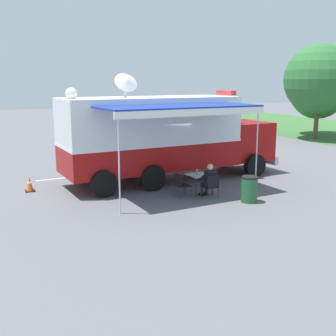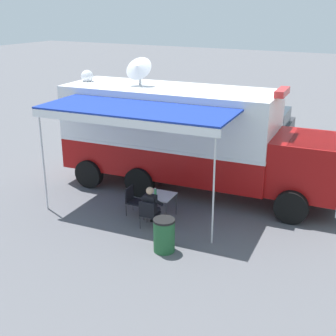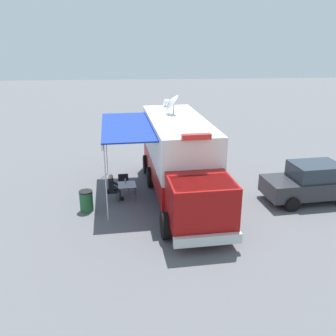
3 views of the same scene
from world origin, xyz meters
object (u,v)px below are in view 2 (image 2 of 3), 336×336
Objects in this scene: folding_table at (160,197)px; seated_responder at (151,205)px; trash_bin at (164,235)px; traffic_cone at (72,155)px; command_truck at (189,136)px; folding_chair_at_table at (149,212)px; water_bottle at (155,192)px; car_behind_truck at (267,130)px; folding_chair_beside_table at (133,199)px.

folding_table is 0.69× the size of seated_responder.
traffic_cone is at bearing -123.94° from trash_bin.
command_truck reaches higher than folding_chair_at_table.
water_bottle is (0.06, -0.12, 0.16)m from folding_table.
command_truck is at bearing -177.77° from water_bottle.
car_behind_truck is (-5.88, 1.02, -1.06)m from command_truck.
trash_bin is at bearing 36.06° from water_bottle.
traffic_cone is (-4.59, -6.82, -0.18)m from trash_bin.
command_truck is 16.64× the size of traffic_cone.
folding_chair_at_table is at bearing -4.55° from car_behind_truck.
folding_chair_beside_table reaches higher than traffic_cone.
water_bottle is 0.83m from folding_chair_at_table.
car_behind_truck is at bearing 175.45° from folding_chair_at_table.
traffic_cone is (-3.69, -5.82, -0.23)m from folding_chair_at_table.
command_truck is at bearing 85.21° from traffic_cone.
folding_chair_beside_table is (0.19, -0.85, -0.16)m from folding_table.
folding_table is 0.20× the size of car_behind_truck.
folding_chair_at_table is 1.34m from trash_bin.
trash_bin is 0.21× the size of car_behind_truck.
folding_chair_beside_table is 5.79m from traffic_cone.
seated_responder is 6.79m from traffic_cone.
seated_responder reaches higher than traffic_cone.
trash_bin is (0.90, 1.00, -0.06)m from folding_chair_at_table.
water_bottle reaches higher than folding_chair_beside_table.
car_behind_truck reaches higher than trash_bin.
car_behind_truck is (-8.37, 0.92, 0.05)m from water_bottle.
folding_chair_beside_table is 1.01m from seated_responder.
seated_responder is (0.42, 0.91, 0.14)m from folding_chair_beside_table.
water_bottle is at bearing -6.26° from car_behind_truck.
folding_table is 6.45m from traffic_cone.
folding_table is at bearing 102.46° from folding_chair_beside_table.
command_truck is at bearing 166.45° from folding_chair_beside_table.
water_bottle is at bearing -165.20° from folding_chair_at_table.
command_truck is 3.54m from folding_chair_at_table.
trash_bin reaches higher than traffic_cone.
car_behind_truck is (-5.42, 6.55, 0.60)m from traffic_cone.
folding_chair_beside_table is at bearing -80.36° from water_bottle.
car_behind_truck reaches higher than folding_table.
traffic_cone is at bearing -94.79° from command_truck.
car_behind_truck is at bearing -178.45° from trash_bin.
trash_bin is 10.02m from car_behind_truck.
folding_table is at bearing -174.64° from seated_responder.
folding_chair_at_table is at bearing -132.08° from trash_bin.
command_truck is at bearing -174.79° from seated_responder.
folding_chair_beside_table is at bearing -77.54° from folding_table.
trash_bin is (4.12, 1.29, -1.49)m from command_truck.
command_truck is 43.08× the size of water_bottle.
folding_chair_at_table is (0.80, 0.07, -0.16)m from folding_table.
seated_responder reaches higher than folding_table.
water_bottle is 0.05× the size of car_behind_truck.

